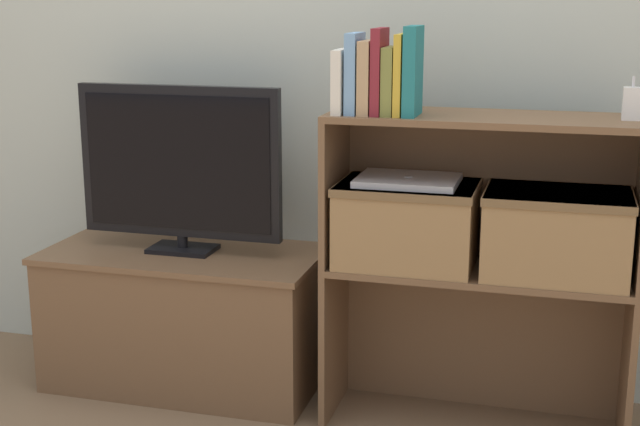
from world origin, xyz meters
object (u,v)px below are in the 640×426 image
at_px(book_mustard, 401,75).
at_px(storage_basket_right, 556,231).
at_px(book_maroon, 380,72).
at_px(book_teal, 413,71).
at_px(book_olive, 390,81).
at_px(laptop, 408,180).
at_px(tv, 180,165).
at_px(book_ivory, 342,81).
at_px(book_skyblue, 355,74).
at_px(baby_monitor, 632,103).
at_px(storage_basket_left, 407,221).
at_px(book_tan, 368,78).
at_px(tv_stand, 185,317).

xyz_separation_m(book_mustard, storage_basket_right, (0.46, 0.05, -0.44)).
relative_size(book_maroon, book_teal, 0.97).
height_order(book_olive, laptop, book_olive).
relative_size(tv, book_ivory, 3.76).
bearing_deg(book_skyblue, book_maroon, 0.00).
height_order(book_mustard, baby_monitor, book_mustard).
height_order(tv, storage_basket_left, tv).
relative_size(tv, laptop, 2.33).
distance_m(book_teal, storage_basket_right, 0.63).
height_order(tv, book_tan, book_tan).
bearing_deg(book_maroon, tv, 169.94).
height_order(tv, book_olive, book_olive).
bearing_deg(book_skyblue, book_mustard, 0.00).
relative_size(book_olive, storage_basket_left, 0.47).
relative_size(storage_basket_right, laptop, 1.39).
relative_size(book_tan, laptop, 0.71).
relative_size(book_tan, storage_basket_right, 0.51).
xyz_separation_m(baby_monitor, laptop, (-0.62, -0.01, -0.25)).
xyz_separation_m(book_ivory, storage_basket_left, (0.20, 0.05, -0.42)).
bearing_deg(baby_monitor, book_tan, -174.97).
bearing_deg(storage_basket_right, book_maroon, -174.54).
relative_size(book_skyblue, book_mustard, 1.01).
bearing_deg(book_maroon, storage_basket_left, 31.19).
bearing_deg(book_skyblue, book_ivory, 180.00).
bearing_deg(baby_monitor, book_olive, -174.47).
xyz_separation_m(book_skyblue, storage_basket_right, (0.60, 0.05, -0.45)).
bearing_deg(tv_stand, book_olive, -9.74).
distance_m(tv_stand, book_skyblue, 1.07).
xyz_separation_m(book_mustard, book_teal, (0.03, 0.00, 0.01)).
height_order(book_maroon, book_olive, book_maroon).
distance_m(book_maroon, book_olive, 0.04).
bearing_deg(book_mustard, tv_stand, 170.65).
distance_m(book_maroon, storage_basket_right, 0.69).
height_order(tv_stand, book_maroon, book_maroon).
relative_size(tv, book_skyblue, 3.00).
bearing_deg(book_teal, book_ivory, 180.00).
height_order(book_tan, storage_basket_right, book_tan).
height_order(book_ivory, storage_basket_left, book_ivory).
bearing_deg(tv_stand, book_teal, -8.95).
bearing_deg(book_maroon, laptop, 31.19).
relative_size(tv, book_olive, 3.59).
bearing_deg(book_skyblue, book_teal, 0.00).
height_order(book_skyblue, baby_monitor, book_skyblue).
height_order(book_maroon, book_teal, book_teal).
distance_m(tv, baby_monitor, 1.43).
relative_size(tv_stand, tv, 1.34).
distance_m(book_olive, book_teal, 0.07).
height_order(book_skyblue, book_maroon, book_maroon).
bearing_deg(laptop, book_teal, -73.16).
height_order(book_maroon, storage_basket_right, book_maroon).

